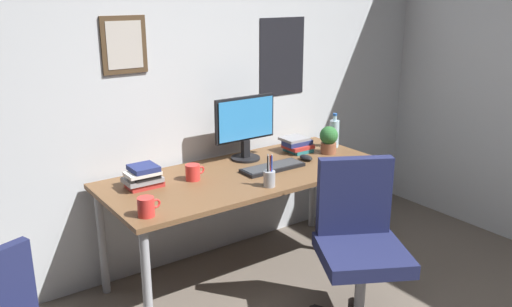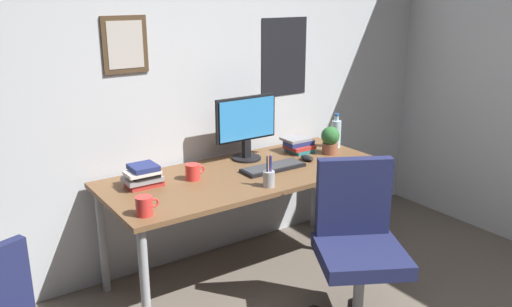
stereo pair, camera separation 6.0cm
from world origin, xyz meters
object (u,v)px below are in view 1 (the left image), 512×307
Objects in this scene: coffee_mug_near at (193,172)px; book_stack_right at (144,177)px; water_bottle at (334,133)px; potted_plant at (329,139)px; monitor at (245,125)px; computer_mouse at (306,158)px; keyboard at (273,167)px; book_stack_left at (297,145)px; office_chair at (359,237)px; pen_cup at (269,178)px; coffee_mug_far at (146,207)px.

book_stack_right is (-0.30, 0.05, 0.02)m from coffee_mug_near.
book_stack_right is (-1.50, 0.03, -0.04)m from water_bottle.
water_bottle reaches higher than potted_plant.
monitor reaches higher than computer_mouse.
potted_plant is at bearing -3.55° from coffee_mug_near.
keyboard is 0.30m from computer_mouse.
computer_mouse is 0.50× the size of book_stack_right.
keyboard is 1.70× the size of water_bottle.
book_stack_right is at bearing -178.24° from book_stack_left.
book_stack_right is at bearing 172.09° from computer_mouse.
office_chair is 0.77m from keyboard.
office_chair reaches higher than pen_cup.
pen_cup is at bearing -1.58° from coffee_mug_far.
book_stack_left is at bearing 5.72° from coffee_mug_near.
keyboard is 0.84m from book_stack_right.
coffee_mug_far is at bearing -162.43° from book_stack_left.
book_stack_right is at bearing 167.92° from keyboard.
pen_cup is (-0.88, -0.39, -0.05)m from water_bottle.
coffee_mug_near reaches higher than keyboard.
potted_plant is (0.54, 0.06, 0.09)m from keyboard.
book_stack_left is at bearing 70.59° from office_chair.
keyboard is at bearing -176.26° from computer_mouse.
computer_mouse is 0.87× the size of coffee_mug_near.
coffee_mug_near is (-0.50, -0.16, -0.19)m from monitor.
potted_plant is (0.56, -0.23, -0.13)m from monitor.
pen_cup is 0.74m from book_stack_left.
office_chair is 0.83m from computer_mouse.
book_stack_right reaches higher than coffee_mug_far.
monitor is 1.09m from coffee_mug_far.
computer_mouse is 0.87× the size of coffee_mug_far.
computer_mouse is at bearing -7.91° from book_stack_right.
coffee_mug_far is (-0.98, -0.22, 0.04)m from keyboard.
book_stack_left is (1.35, 0.43, -0.00)m from coffee_mug_far.
monitor reaches higher than water_bottle.
book_stack_left is 0.92× the size of book_stack_right.
book_stack_left is 1.20m from book_stack_right.
book_stack_right is (-1.20, -0.04, 0.01)m from book_stack_left.
monitor is 1.07× the size of keyboard.
keyboard is 2.15× the size of pen_cup.
pen_cup is at bearing -130.62° from keyboard.
potted_plant is at bearing -5.00° from book_stack_right.
water_bottle is at bearing 12.50° from coffee_mug_far.
computer_mouse is (0.32, -0.26, -0.22)m from monitor.
computer_mouse is 0.56× the size of potted_plant.
monitor reaches higher than keyboard.
office_chair is 3.76× the size of water_bottle.
pen_cup is 0.74m from book_stack_right.
pen_cup reaches higher than coffee_mug_near.
book_stack_right is at bearing 133.29° from office_chair.
monitor is at bearing 140.79° from computer_mouse.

